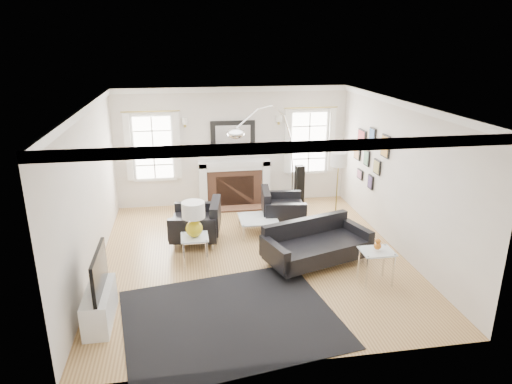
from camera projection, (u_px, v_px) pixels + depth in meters
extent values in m
plane|color=olive|center=(252.00, 256.00, 8.48)|extent=(6.00, 6.00, 0.00)
cube|color=silver|center=(233.00, 147.00, 10.84)|extent=(5.50, 0.04, 2.80)
cube|color=silver|center=(293.00, 262.00, 5.22)|extent=(5.50, 0.04, 2.80)
cube|color=silver|center=(90.00, 192.00, 7.61)|extent=(0.04, 6.00, 2.80)
cube|color=silver|center=(399.00, 177.00, 8.45)|extent=(0.04, 6.00, 2.80)
cube|color=white|center=(252.00, 104.00, 7.58)|extent=(5.50, 6.00, 0.02)
cube|color=white|center=(252.00, 108.00, 7.60)|extent=(5.50, 6.00, 0.12)
cube|color=white|center=(203.00, 185.00, 10.80)|extent=(0.18, 0.38, 1.10)
cube|color=white|center=(265.00, 182.00, 11.03)|extent=(0.18, 0.38, 1.10)
cube|color=white|center=(234.00, 163.00, 10.76)|extent=(1.70, 0.38, 0.12)
cube|color=white|center=(234.00, 167.00, 10.79)|extent=(1.50, 0.34, 0.10)
cube|color=brown|center=(234.00, 187.00, 10.97)|extent=(1.30, 0.30, 0.90)
cube|color=black|center=(235.00, 191.00, 10.90)|extent=(0.90, 0.10, 0.76)
cube|color=brown|center=(236.00, 208.00, 10.85)|extent=(1.70, 0.50, 0.04)
cube|color=black|center=(233.00, 137.00, 10.72)|extent=(1.05, 0.06, 0.75)
cube|color=white|center=(233.00, 137.00, 10.69)|extent=(0.82, 0.02, 0.55)
cube|color=white|center=(153.00, 148.00, 10.51)|extent=(1.00, 0.05, 1.60)
cube|color=white|center=(153.00, 148.00, 10.48)|extent=(0.84, 0.02, 1.44)
cube|color=white|center=(128.00, 147.00, 10.31)|extent=(0.14, 0.05, 1.55)
cube|color=white|center=(177.00, 146.00, 10.48)|extent=(0.14, 0.05, 1.55)
cube|color=white|center=(309.00, 142.00, 11.08)|extent=(1.00, 0.05, 1.60)
cube|color=white|center=(309.00, 142.00, 11.05)|extent=(0.84, 0.02, 1.44)
cube|color=white|center=(288.00, 142.00, 10.88)|extent=(0.14, 0.05, 1.55)
cube|color=white|center=(332.00, 140.00, 11.05)|extent=(0.14, 0.05, 1.55)
cube|color=black|center=(385.00, 146.00, 8.86)|extent=(0.03, 0.34, 0.44)
cube|color=#C88835|center=(385.00, 146.00, 8.86)|extent=(0.01, 0.29, 0.39)
cube|color=black|center=(372.00, 137.00, 9.46)|extent=(0.03, 0.28, 0.38)
cube|color=#375D99|center=(371.00, 137.00, 9.45)|extent=(0.01, 0.23, 0.33)
cube|color=black|center=(362.00, 136.00, 10.00)|extent=(0.03, 0.40, 0.30)
cube|color=#B3373F|center=(361.00, 136.00, 10.00)|extent=(0.01, 0.35, 0.25)
cube|color=black|center=(377.00, 167.00, 9.30)|extent=(0.03, 0.30, 0.30)
cube|color=#9C8E47|center=(376.00, 167.00, 9.30)|extent=(0.01, 0.25, 0.25)
cube|color=black|center=(367.00, 158.00, 9.80)|extent=(0.03, 0.26, 0.34)
cube|color=#497A55|center=(366.00, 158.00, 9.80)|extent=(0.01, 0.21, 0.29)
cube|color=black|center=(357.00, 154.00, 10.33)|extent=(0.03, 0.32, 0.24)
cube|color=#A67647|center=(356.00, 154.00, 10.33)|extent=(0.01, 0.27, 0.19)
cube|color=black|center=(371.00, 182.00, 9.67)|extent=(0.03, 0.24, 0.30)
cube|color=#433061|center=(370.00, 182.00, 9.66)|extent=(0.01, 0.19, 0.25)
cube|color=black|center=(360.00, 174.00, 10.23)|extent=(0.03, 0.28, 0.22)
cube|color=#995973|center=(359.00, 174.00, 10.22)|extent=(0.01, 0.23, 0.17)
cube|color=white|center=(100.00, 306.00, 6.43)|extent=(0.35, 1.00, 0.50)
cube|color=black|center=(99.00, 271.00, 6.26)|extent=(0.05, 1.00, 0.58)
cube|color=black|center=(230.00, 318.00, 6.58)|extent=(3.34, 2.93, 0.01)
cube|color=black|center=(317.00, 250.00, 8.09)|extent=(1.96, 1.36, 0.30)
cube|color=black|center=(306.00, 231.00, 8.34)|extent=(1.74, 0.69, 0.50)
cube|color=black|center=(274.00, 254.00, 7.67)|extent=(0.40, 0.84, 0.38)
cube|color=black|center=(356.00, 234.00, 8.44)|extent=(0.40, 0.84, 0.38)
cube|color=black|center=(195.00, 227.00, 8.97)|extent=(1.03, 1.03, 0.34)
cube|color=black|center=(216.00, 215.00, 8.89)|extent=(0.29, 0.92, 0.57)
cube|color=black|center=(197.00, 212.00, 9.35)|extent=(0.91, 0.27, 0.43)
cube|color=black|center=(192.00, 230.00, 8.50)|extent=(0.91, 0.27, 0.43)
cube|color=black|center=(284.00, 212.00, 9.82)|extent=(0.94, 0.94, 0.32)
cube|color=black|center=(266.00, 202.00, 9.73)|extent=(0.24, 0.86, 0.53)
cube|color=black|center=(286.00, 213.00, 9.38)|extent=(0.86, 0.22, 0.40)
cube|color=black|center=(282.00, 199.00, 10.18)|extent=(0.86, 0.22, 0.40)
cube|color=silver|center=(258.00, 218.00, 9.37)|extent=(0.77, 0.77, 0.02)
cylinder|color=silver|center=(244.00, 233.00, 9.04)|extent=(0.04, 0.04, 0.34)
cylinder|color=silver|center=(278.00, 231.00, 9.15)|extent=(0.04, 0.04, 0.34)
cylinder|color=silver|center=(239.00, 220.00, 9.69)|extent=(0.04, 0.04, 0.34)
cylinder|color=silver|center=(271.00, 218.00, 9.79)|extent=(0.04, 0.04, 0.34)
cube|color=silver|center=(195.00, 237.00, 8.03)|extent=(0.48, 0.48, 0.02)
cylinder|color=silver|center=(184.00, 256.00, 7.89)|extent=(0.04, 0.04, 0.53)
cylinder|color=silver|center=(207.00, 254.00, 7.96)|extent=(0.04, 0.04, 0.53)
cylinder|color=silver|center=(184.00, 246.00, 8.27)|extent=(0.04, 0.04, 0.53)
cylinder|color=silver|center=(206.00, 245.00, 8.33)|extent=(0.04, 0.04, 0.53)
cube|color=silver|center=(377.00, 251.00, 7.37)|extent=(0.53, 0.44, 0.02)
cylinder|color=silver|center=(367.00, 273.00, 7.26)|extent=(0.04, 0.04, 0.58)
cylinder|color=silver|center=(393.00, 271.00, 7.33)|extent=(0.04, 0.04, 0.58)
cylinder|color=silver|center=(358.00, 263.00, 7.60)|extent=(0.04, 0.04, 0.58)
cylinder|color=silver|center=(384.00, 261.00, 7.67)|extent=(0.04, 0.04, 0.58)
sphere|color=gold|center=(194.00, 229.00, 7.98)|extent=(0.30, 0.30, 0.30)
cylinder|color=gold|center=(194.00, 221.00, 7.93)|extent=(0.04, 0.04, 0.12)
cylinder|color=white|center=(193.00, 210.00, 7.87)|extent=(0.40, 0.40, 0.28)
sphere|color=#C06418|center=(378.00, 246.00, 7.34)|extent=(0.12, 0.12, 0.12)
sphere|color=#C06418|center=(378.00, 241.00, 7.32)|extent=(0.09, 0.09, 0.09)
cube|color=silver|center=(292.00, 200.00, 11.13)|extent=(0.27, 0.43, 0.22)
ellipsoid|color=silver|center=(236.00, 133.00, 9.08)|extent=(0.37, 0.37, 0.22)
cylinder|color=gold|center=(335.00, 229.00, 9.63)|extent=(0.21, 0.21, 0.03)
cylinder|color=gold|center=(336.00, 197.00, 9.40)|extent=(0.03, 0.03, 1.49)
cylinder|color=white|center=(339.00, 159.00, 9.15)|extent=(0.34, 0.34, 0.28)
cube|color=black|center=(299.00, 185.00, 10.96)|extent=(0.21, 0.21, 0.98)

